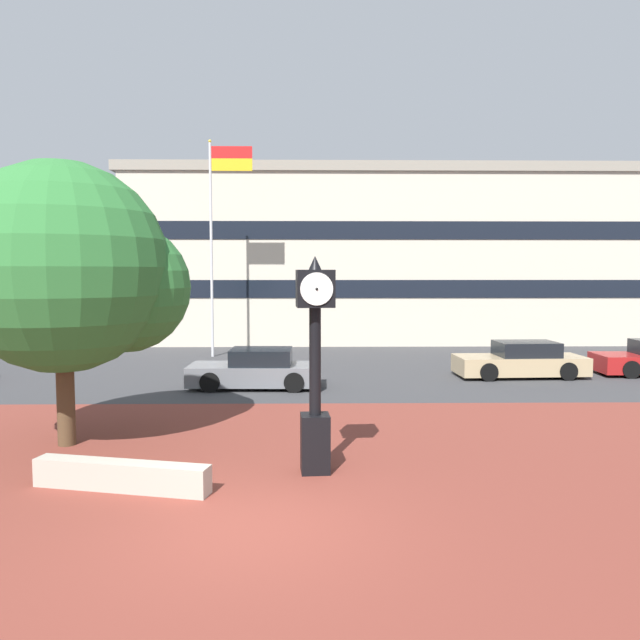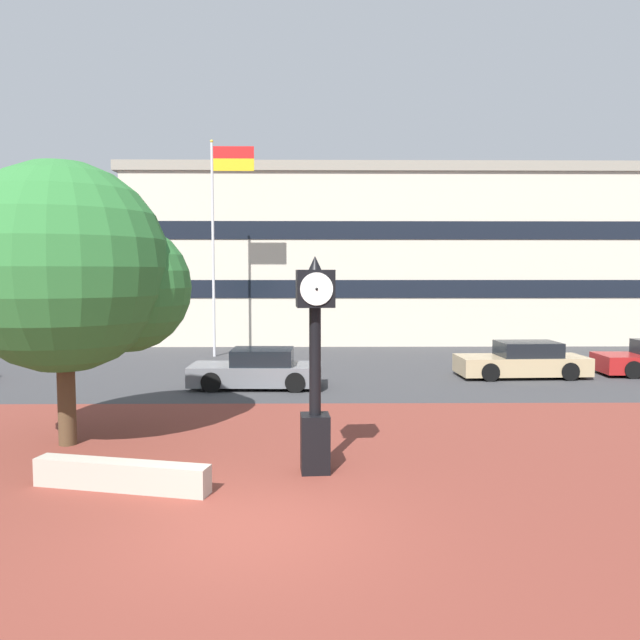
{
  "view_description": "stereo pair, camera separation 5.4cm",
  "coord_description": "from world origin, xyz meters",
  "views": [
    {
      "loc": [
        0.91,
        -9.03,
        3.79
      ],
      "look_at": [
        1.1,
        2.57,
        2.89
      ],
      "focal_mm": 34.91,
      "sensor_mm": 36.0,
      "label": 1
    },
    {
      "loc": [
        0.96,
        -9.04,
        3.79
      ],
      "look_at": [
        1.1,
        2.57,
        2.89
      ],
      "focal_mm": 34.91,
      "sensor_mm": 36.0,
      "label": 2
    }
  ],
  "objects": [
    {
      "name": "flagpole_primary",
      "position": [
        -3.21,
        18.68,
        5.78
      ],
      "size": [
        1.91,
        0.14,
        9.55
      ],
      "color": "silver",
      "rests_on": "ground"
    },
    {
      "name": "car_street_mid",
      "position": [
        8.54,
        13.08,
        0.57
      ],
      "size": [
        4.63,
        2.0,
        1.28
      ],
      "rotation": [
        0.0,
        0.0,
        1.61
      ],
      "color": "tan",
      "rests_on": "ground"
    },
    {
      "name": "plaza_brick_paving",
      "position": [
        0.0,
        2.31,
        0.0
      ],
      "size": [
        44.0,
        12.62,
        0.01
      ],
      "primitive_type": "cube",
      "color": "brown",
      "rests_on": "ground"
    },
    {
      "name": "planter_wall",
      "position": [
        -2.37,
        1.58,
        0.25
      ],
      "size": [
        3.21,
        1.1,
        0.5
      ],
      "primitive_type": "cube",
      "rotation": [
        0.0,
        0.0,
        -0.22
      ],
      "color": "#ADA393",
      "rests_on": "ground"
    },
    {
      "name": "plaza_tree",
      "position": [
        -4.18,
        4.57,
        3.78
      ],
      "size": [
        4.89,
        4.55,
        6.16
      ],
      "color": "#4C3823",
      "rests_on": "ground"
    },
    {
      "name": "street_clock",
      "position": [
        1.01,
        2.5,
        2.12
      ],
      "size": [
        0.74,
        0.81,
        4.08
      ],
      "rotation": [
        0.0,
        0.0,
        0.07
      ],
      "color": "black",
      "rests_on": "ground"
    },
    {
      "name": "car_street_near",
      "position": [
        -0.84,
        11.16,
        0.57
      ],
      "size": [
        4.31,
        1.95,
        1.28
      ],
      "rotation": [
        0.0,
        0.0,
        1.55
      ],
      "color": "slate",
      "rests_on": "ground"
    },
    {
      "name": "ground_plane",
      "position": [
        0.0,
        0.0,
        0.0
      ],
      "size": [
        200.0,
        200.0,
        0.0
      ],
      "primitive_type": "plane",
      "color": "#38383A"
    },
    {
      "name": "civic_building",
      "position": [
        5.81,
        28.91,
        4.65
      ],
      "size": [
        29.51,
        13.72,
        9.29
      ],
      "color": "beige",
      "rests_on": "ground"
    }
  ]
}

